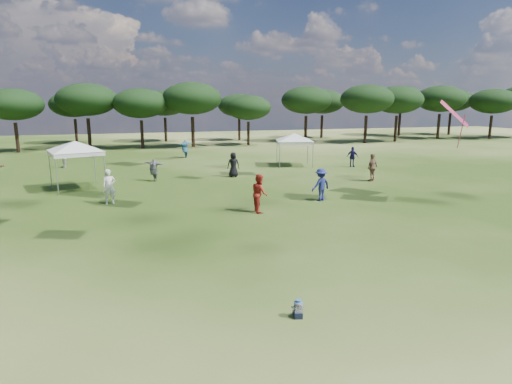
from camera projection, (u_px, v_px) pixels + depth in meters
ground at (366, 368)px, 8.76m from camera, size 140.00×140.00×0.00m
tree_line at (181, 101)px, 52.67m from camera, size 108.78×17.63×7.77m
tent_left at (75, 143)px, 26.06m from camera, size 5.60×5.60×3.29m
tent_right at (295, 135)px, 35.75m from camera, size 5.65×5.65×3.03m
toddler at (298, 309)px, 10.77m from camera, size 0.36×0.39×0.49m
festival_crowd at (162, 169)px, 28.96m from camera, size 31.00×23.45×1.91m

